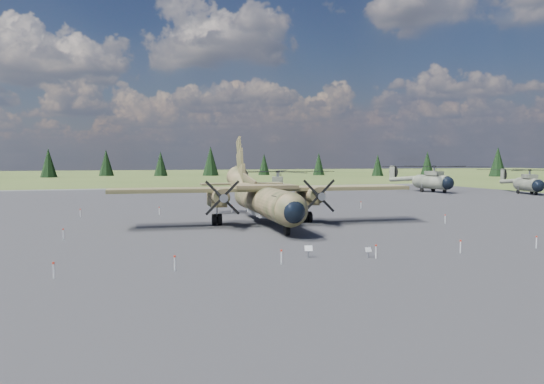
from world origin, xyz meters
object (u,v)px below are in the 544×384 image
object	(u,v)px
transport_plane	(262,195)
helicopter_mid	(432,173)
helicopter_far	(528,177)
helicopter_near	(278,179)

from	to	relation	value
transport_plane	helicopter_mid	bearing A→B (deg)	43.23
transport_plane	helicopter_far	world-z (taller)	transport_plane
helicopter_near	helicopter_far	world-z (taller)	helicopter_near
helicopter_near	transport_plane	bearing A→B (deg)	-91.61
helicopter_mid	helicopter_far	distance (m)	15.62
transport_plane	helicopter_near	distance (m)	27.86
transport_plane	helicopter_far	distance (m)	60.05
transport_plane	helicopter_far	bearing A→B (deg)	28.53
helicopter_mid	transport_plane	bearing A→B (deg)	-149.60
transport_plane	helicopter_near	world-z (taller)	transport_plane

